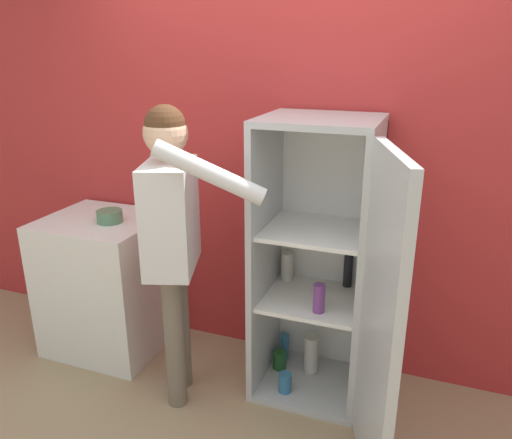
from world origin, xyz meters
TOP-DOWN VIEW (x-y plane):
  - wall_back at (0.00, 0.98)m, footprint 7.00×0.06m
  - refrigerator at (0.37, 0.56)m, footprint 0.86×1.16m
  - person at (-0.43, 0.30)m, footprint 0.76×0.55m
  - counter at (-1.14, 0.61)m, footprint 0.73×0.65m
  - bowl at (-1.04, 0.58)m, footprint 0.16×0.16m

SIDE VIEW (x-z plane):
  - counter at x=-1.14m, z-range 0.00..0.92m
  - refrigerator at x=0.37m, z-range -0.02..1.61m
  - bowl at x=-1.04m, z-range 0.92..0.99m
  - person at x=-0.43m, z-range 0.23..1.93m
  - wall_back at x=0.00m, z-range 0.00..2.55m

